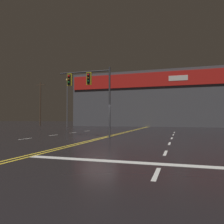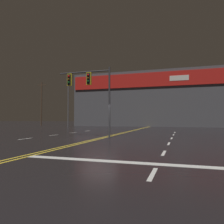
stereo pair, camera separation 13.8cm
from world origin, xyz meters
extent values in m
plane|color=black|center=(0.00, 0.00, 0.00)|extent=(200.00, 200.00, 0.00)
cube|color=gold|center=(-0.15, 0.00, 0.00)|extent=(0.12, 60.00, 0.01)
cube|color=gold|center=(0.15, 0.00, 0.00)|extent=(0.12, 60.00, 0.01)
cube|color=silver|center=(-4.94, -1.80, 0.00)|extent=(0.12, 1.40, 0.01)
cube|color=silver|center=(-4.94, 1.80, 0.00)|extent=(0.12, 1.40, 0.01)
cube|color=silver|center=(-4.94, 5.40, 0.00)|extent=(0.12, 1.40, 0.01)
cube|color=silver|center=(-4.94, 9.00, 0.00)|extent=(0.12, 1.40, 0.01)
cube|color=silver|center=(4.94, -9.00, 0.00)|extent=(0.12, 1.40, 0.01)
cube|color=silver|center=(4.94, -5.40, 0.00)|extent=(0.12, 1.40, 0.01)
cube|color=silver|center=(4.94, -1.80, 0.00)|extent=(0.12, 1.40, 0.01)
cube|color=silver|center=(4.94, 1.80, 0.00)|extent=(0.12, 1.40, 0.01)
cube|color=silver|center=(4.94, 5.40, 0.00)|extent=(0.12, 1.40, 0.01)
cube|color=silver|center=(4.94, 9.00, 0.00)|extent=(0.12, 1.40, 0.01)
cube|color=silver|center=(4.94, -7.74, 0.00)|extent=(9.48, 0.40, 0.01)
cylinder|color=#38383D|center=(0.42, 1.01, 2.69)|extent=(0.14, 0.14, 5.38)
cylinder|color=#38383D|center=(-1.71, 1.01, 5.13)|extent=(4.26, 0.10, 0.10)
cube|color=black|center=(-1.29, 1.01, 4.59)|extent=(0.28, 0.24, 0.84)
cube|color=gold|center=(-1.29, 1.01, 4.59)|extent=(0.42, 0.08, 0.99)
sphere|color=red|center=(-1.29, 0.85, 4.84)|extent=(0.17, 0.17, 0.17)
sphere|color=#543707|center=(-1.29, 0.85, 4.59)|extent=(0.17, 0.17, 0.17)
sphere|color=#084513|center=(-1.29, 0.85, 4.34)|extent=(0.17, 0.17, 0.17)
cube|color=black|center=(-2.99, 1.01, 4.59)|extent=(0.28, 0.24, 0.84)
cube|color=gold|center=(-2.99, 1.01, 4.59)|extent=(0.42, 0.08, 0.99)
sphere|color=red|center=(-2.99, 0.85, 4.84)|extent=(0.17, 0.17, 0.17)
sphere|color=#543707|center=(-2.99, 0.85, 4.59)|extent=(0.17, 0.17, 0.17)
sphere|color=#084513|center=(-2.99, 0.85, 4.34)|extent=(0.17, 0.17, 0.17)
cylinder|color=#59595E|center=(-13.93, 20.39, 4.13)|extent=(0.20, 0.20, 8.27)
sphere|color=#F9D17A|center=(-13.93, 20.39, 8.44)|extent=(0.56, 0.56, 0.56)
cube|color=#4C4C51|center=(0.00, 29.82, 5.16)|extent=(30.10, 10.00, 10.32)
cube|color=red|center=(0.00, 24.72, 8.51)|extent=(29.50, 0.20, 2.58)
cube|color=white|center=(5.27, 24.67, 8.51)|extent=(3.20, 0.16, 0.90)
cylinder|color=#4C3828|center=(-22.95, 25.01, 4.64)|extent=(0.26, 0.26, 9.28)
cube|color=#4C3828|center=(-22.95, 25.01, 8.68)|extent=(2.20, 0.12, 0.12)
camera|label=1|loc=(5.53, -14.73, 1.42)|focal=35.00mm
camera|label=2|loc=(5.66, -14.69, 1.42)|focal=35.00mm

